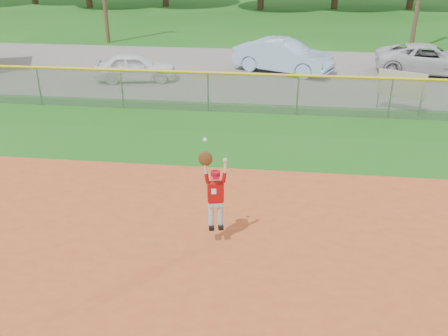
# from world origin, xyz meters

# --- Properties ---
(ground) EXTENTS (120.00, 120.00, 0.00)m
(ground) POSITION_xyz_m (0.00, 0.00, 0.00)
(ground) COLOR #1A5914
(ground) RESTS_ON ground
(parking_strip) EXTENTS (44.00, 10.00, 0.03)m
(parking_strip) POSITION_xyz_m (0.00, 16.00, 0.01)
(parking_strip) COLOR slate
(parking_strip) RESTS_ON ground
(car_white_a) EXTENTS (3.86, 2.12, 1.24)m
(car_white_a) POSITION_xyz_m (-3.91, 13.79, 0.65)
(car_white_a) COLOR white
(car_white_a) RESTS_ON parking_strip
(car_blue) EXTENTS (5.00, 3.34, 1.56)m
(car_blue) POSITION_xyz_m (2.73, 16.06, 0.81)
(car_blue) COLOR #9CC3E9
(car_blue) RESTS_ON parking_strip
(car_white_b) EXTENTS (5.10, 2.70, 1.37)m
(car_white_b) POSITION_xyz_m (9.62, 16.68, 0.71)
(car_white_b) COLOR silver
(car_white_b) RESTS_ON parking_strip
(sponsor_sign) EXTENTS (1.64, 0.73, 1.56)m
(sponsor_sign) POSITION_xyz_m (7.16, 10.80, 1.03)
(sponsor_sign) COLOR gray
(sponsor_sign) RESTS_ON ground
(outfield_fence) EXTENTS (40.06, 0.10, 1.55)m
(outfield_fence) POSITION_xyz_m (0.00, 10.00, 0.88)
(outfield_fence) COLOR gray
(outfield_fence) RESTS_ON ground
(ballplayer) EXTENTS (0.61, 0.30, 2.13)m
(ballplayer) POSITION_xyz_m (1.44, 1.29, 1.28)
(ballplayer) COLOR silver
(ballplayer) RESTS_ON ground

